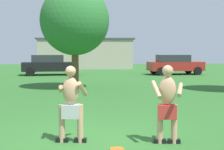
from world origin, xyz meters
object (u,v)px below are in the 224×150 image
object	(u,v)px
car_red_mid_lot	(175,64)
tree_right_field	(75,21)
player_in_red	(167,102)
frisbee	(117,149)
player_with_cap	(71,101)
car_black_near_post	(50,65)

from	to	relation	value
car_red_mid_lot	tree_right_field	distance (m)	12.25
player_in_red	frisbee	world-z (taller)	player_in_red
player_with_cap	car_black_near_post	distance (m)	19.48
frisbee	car_red_mid_lot	bearing A→B (deg)	72.20
player_with_cap	player_in_red	distance (m)	2.02
frisbee	car_red_mid_lot	world-z (taller)	car_red_mid_lot
player_with_cap	tree_right_field	distance (m)	10.23
player_with_cap	car_red_mid_lot	distance (m)	20.52
frisbee	player_in_red	bearing A→B (deg)	19.54
car_red_mid_lot	car_black_near_post	bearing A→B (deg)	179.34
car_black_near_post	car_red_mid_lot	world-z (taller)	same
player_in_red	car_red_mid_lot	xyz separation A→B (m)	(5.27, 19.42, -0.04)
player_with_cap	car_red_mid_lot	world-z (taller)	player_with_cap
player_with_cap	frisbee	distance (m)	1.41
tree_right_field	car_black_near_post	bearing A→B (deg)	104.07
tree_right_field	frisbee	bearing A→B (deg)	-83.42
car_black_near_post	player_with_cap	bearing A→B (deg)	-82.19
player_in_red	car_black_near_post	xyz separation A→B (m)	(-4.65, 19.53, -0.04)
player_in_red	tree_right_field	bearing A→B (deg)	102.77
player_with_cap	player_in_red	world-z (taller)	player_in_red
tree_right_field	player_in_red	bearing A→B (deg)	-77.23
tree_right_field	player_with_cap	bearing A→B (deg)	-88.30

